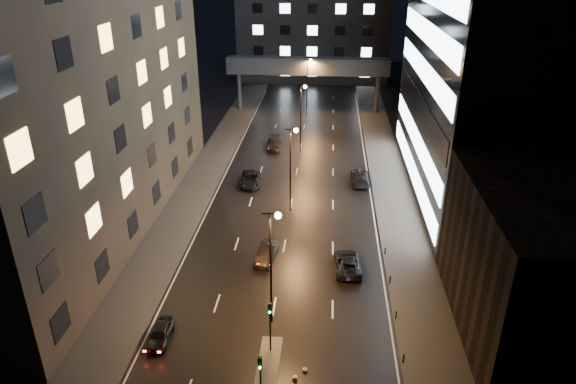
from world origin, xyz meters
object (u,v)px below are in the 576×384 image
(car_away_b, at_px, (267,252))
(car_away_d, at_px, (274,144))
(car_away_c, at_px, (251,179))
(car_toward_a, at_px, (348,263))
(car_away_a, at_px, (160,333))
(car_toward_b, at_px, (360,177))

(car_away_b, xyz_separation_m, car_away_d, (-2.60, 31.26, -0.00))
(car_away_c, relative_size, car_toward_a, 1.03)
(car_away_c, bearing_deg, car_away_a, -100.94)
(car_away_b, relative_size, car_away_d, 0.88)
(car_away_c, height_order, car_away_d, car_away_d)
(car_away_c, relative_size, car_toward_b, 0.95)
(car_away_a, distance_m, car_toward_b, 36.00)
(car_away_d, relative_size, car_toward_a, 1.00)
(car_away_a, bearing_deg, car_away_d, 82.40)
(car_toward_b, bearing_deg, car_away_a, 60.75)
(car_toward_b, bearing_deg, car_away_c, 6.00)
(car_away_c, xyz_separation_m, car_toward_a, (12.12, -18.87, -0.02))
(car_away_c, xyz_separation_m, car_toward_b, (14.29, 1.79, 0.07))
(car_away_a, height_order, car_toward_a, car_toward_a)
(car_toward_a, distance_m, car_toward_b, 20.78)
(car_toward_a, bearing_deg, car_away_a, 33.43)
(car_away_b, bearing_deg, car_toward_b, 70.25)
(car_away_b, bearing_deg, car_toward_a, -1.17)
(car_away_d, relative_size, car_toward_b, 0.92)
(car_away_a, height_order, car_away_b, car_away_b)
(car_away_d, height_order, car_toward_a, car_away_d)
(car_away_a, bearing_deg, car_away_c, 82.96)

